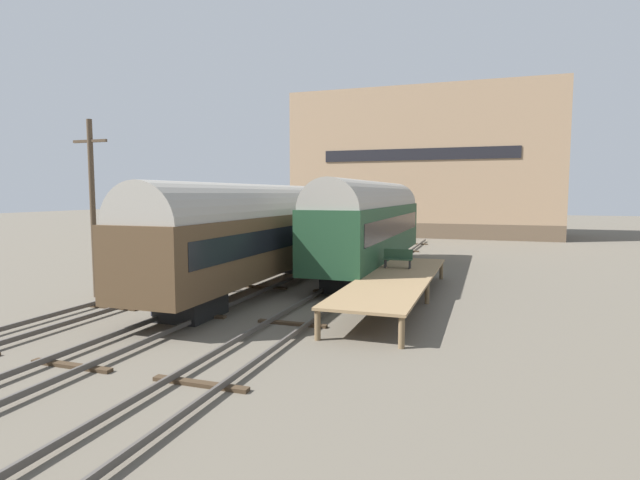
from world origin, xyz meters
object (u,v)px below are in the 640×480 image
(person_worker, at_px, (154,289))
(utility_pole, at_px, (93,206))
(bench, at_px, (398,258))
(train_car_green, at_px, (370,221))
(train_car_brown, at_px, (260,230))

(person_worker, distance_m, utility_pole, 6.10)
(bench, distance_m, utility_pole, 14.33)
(train_car_green, distance_m, utility_pole, 14.80)
(train_car_green, height_order, bench, train_car_green)
(train_car_brown, relative_size, train_car_green, 1.09)
(train_car_green, height_order, utility_pole, utility_pole)
(train_car_green, distance_m, person_worker, 14.04)
(bench, xyz_separation_m, person_worker, (-7.91, -8.29, -0.52))
(bench, relative_size, person_worker, 0.80)
(bench, relative_size, utility_pole, 0.18)
(train_car_green, bearing_deg, bench, -61.56)
(person_worker, bearing_deg, utility_pole, 155.63)
(bench, distance_m, person_worker, 11.47)
(bench, bearing_deg, train_car_green, 118.44)
(person_worker, bearing_deg, bench, 46.35)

